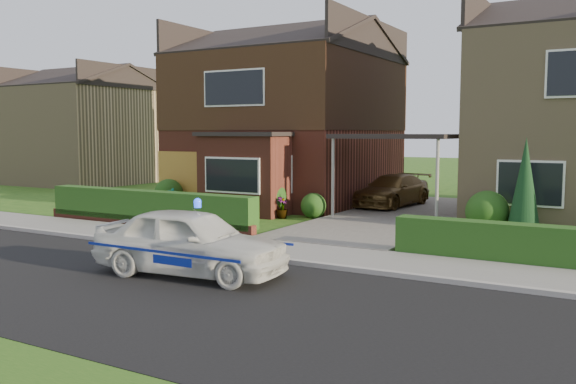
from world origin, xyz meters
The scene contains 22 objects.
ground centered at (0.00, 0.00, 0.00)m, with size 120.00×120.00×0.00m, color #265115.
road centered at (0.00, 0.00, 0.00)m, with size 60.00×6.00×0.02m, color black.
kerb centered at (0.00, 3.05, 0.06)m, with size 60.00×0.16×0.12m, color #9E9993.
sidewalk centered at (0.00, 4.10, 0.05)m, with size 60.00×2.00×0.10m, color slate.
driveway centered at (0.00, 11.00, 0.06)m, with size 3.80×12.00×0.12m, color #666059.
house_left centered at (-5.78, 13.90, 3.81)m, with size 7.50×9.53×7.25m.
carport_link centered at (0.00, 10.95, 2.66)m, with size 3.80×3.00×2.77m.
garage_door centered at (-8.25, 9.96, 1.05)m, with size 2.20×0.10×2.10m, color olive.
dwarf_wall centered at (-5.80, 5.30, 0.18)m, with size 7.70×0.25×0.36m, color brown.
hedge_left centered at (-5.80, 5.45, 0.00)m, with size 7.50×0.55×0.90m, color #1C3B13.
hedge_right centered at (5.80, 5.35, 0.00)m, with size 7.50×0.55×0.80m, color #1C3B13.
shrub_left_far centered at (-8.50, 9.50, 0.54)m, with size 1.08×1.08×1.08m, color #1C3B13.
shrub_left_mid centered at (-4.00, 9.30, 0.66)m, with size 1.32×1.32×1.32m, color #1C3B13.
shrub_left_near centered at (-2.40, 9.60, 0.42)m, with size 0.84×0.84×0.84m, color #1C3B13.
shrub_right_near centered at (3.20, 9.40, 0.60)m, with size 1.20×1.20×1.20m, color #1C3B13.
conifer_a centered at (4.20, 9.20, 1.30)m, with size 0.90×0.90×2.60m, color black.
neighbour_left centered at (-20.00, 16.00, 2.60)m, with size 6.50×7.00×5.20m, color #9E8661.
police_car centered at (-0.78, 1.20, 0.67)m, with size 3.62×4.07×1.50m.
driveway_car centered at (-1.00, 13.24, 0.69)m, with size 1.60×3.94×1.14m, color brown.
potted_plant_a centered at (-7.85, 8.92, 0.39)m, with size 0.41×0.28×0.78m, color gray.
potted_plant_b centered at (-4.85, 6.00, 0.36)m, with size 0.32×0.40×0.72m, color gray.
potted_plant_c centered at (-3.25, 9.00, 0.35)m, with size 0.39×0.39×0.70m, color gray.
Camera 1 is at (6.75, -8.12, 2.82)m, focal length 38.00 mm.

